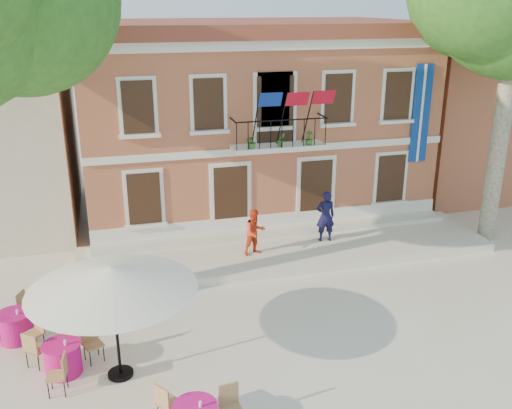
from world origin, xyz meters
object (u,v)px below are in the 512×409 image
Objects in this scene: patio_umbrella at (112,279)px; pedestrian_navy at (325,216)px; cafe_table_0 at (63,357)px; pedestrian_orange at (255,232)px; cafe_table_3 at (15,325)px.

pedestrian_navy is at bearing 37.66° from patio_umbrella.
pedestrian_navy is 0.97× the size of cafe_table_0.
pedestrian_orange reaches higher than cafe_table_0.
patio_umbrella is 2.02× the size of cafe_table_3.
cafe_table_0 is (-8.49, -5.14, -0.78)m from pedestrian_navy.
cafe_table_0 is at bearing -54.82° from cafe_table_3.
pedestrian_orange is at bearing 15.15° from pedestrian_navy.
patio_umbrella is 2.06× the size of pedestrian_navy.
patio_umbrella reaches higher than pedestrian_navy.
cafe_table_0 is (-1.27, 0.44, -2.07)m from patio_umbrella.
pedestrian_orange is 0.84× the size of cafe_table_3.
pedestrian_orange is at bearing 38.60° from cafe_table_0.
cafe_table_3 is (-1.23, 1.75, 0.00)m from cafe_table_0.
pedestrian_orange is 0.83× the size of cafe_table_0.
patio_umbrella is 2.41× the size of pedestrian_orange.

